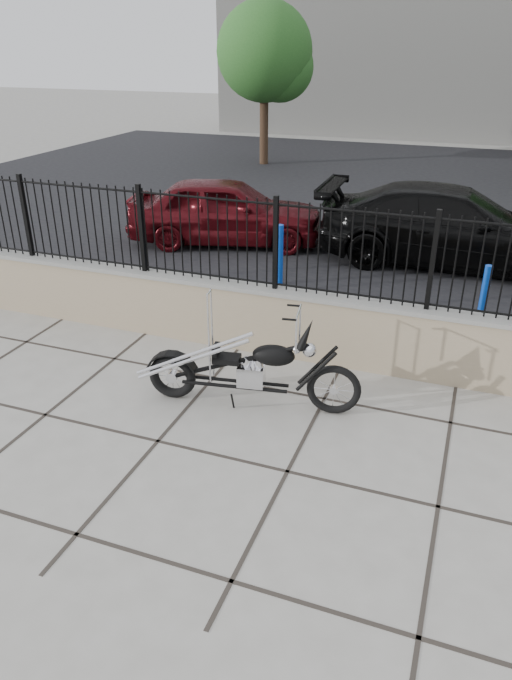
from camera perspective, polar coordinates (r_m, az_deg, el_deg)
name	(u,v)px	position (r m, az deg, el deg)	size (l,w,h in m)	color
ground_plane	(287,472)	(6.36, 2.97, -12.27)	(90.00, 90.00, 0.00)	#99968E
parking_lot	(426,201)	(17.77, 15.66, 12.52)	(30.00, 30.00, 0.00)	black
retaining_wall	(345,331)	(8.18, 8.39, 0.84)	(14.00, 0.36, 0.96)	gray
iron_fence	(351,254)	(7.78, 8.91, 8.03)	(14.00, 0.08, 1.20)	black
background_building	(473,40)	(31.29, 19.73, 25.08)	(22.00, 6.00, 8.00)	beige
chopper_motorcycle	(247,351)	(7.03, -0.85, -1.02)	(2.45, 0.43, 1.47)	black
car_red	(226,211)	(13.23, -2.82, 12.06)	(1.67, 4.14, 1.41)	#4A0A0F
car_black	(451,227)	(12.47, 17.92, 10.13)	(2.08, 5.12, 1.49)	black
bollard_a	(279,255)	(10.86, 2.23, 7.99)	(0.13, 0.13, 1.09)	blue
bollard_b	(484,296)	(9.81, 20.66, 3.85)	(0.12, 0.12, 0.98)	#0C2CB7
tree_left	(264,47)	(22.27, 0.79, 25.88)	(3.20, 3.20, 5.40)	#382619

